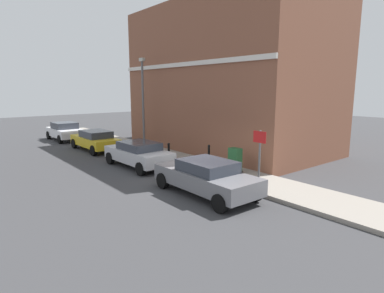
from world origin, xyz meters
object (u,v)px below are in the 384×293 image
(car_grey, at_px, (206,176))
(bollard_far_kerb, at_px, (169,152))
(bollard_near_cabinet, at_px, (209,154))
(street_sign, at_px, (259,151))
(car_silver, at_px, (138,153))
(lamppost, at_px, (143,100))
(car_yellow, at_px, (95,140))
(car_white, at_px, (65,131))
(utility_cabinet, at_px, (235,161))

(car_grey, height_order, bollard_far_kerb, car_grey)
(bollard_near_cabinet, xyz_separation_m, street_sign, (-1.24, -4.25, 0.96))
(car_silver, bearing_deg, bollard_far_kerb, -115.01)
(street_sign, xyz_separation_m, lamppost, (1.04, 10.31, 1.64))
(bollard_near_cabinet, relative_size, street_sign, 0.45)
(car_yellow, xyz_separation_m, street_sign, (1.43, -12.33, 0.96))
(car_white, bearing_deg, car_yellow, -178.69)
(car_grey, bearing_deg, car_silver, -1.85)
(street_sign, bearing_deg, bollard_far_kerb, 90.39)
(car_silver, xyz_separation_m, utility_cabinet, (2.63, -4.28, -0.03))
(car_white, distance_m, utility_cabinet, 15.79)
(car_grey, bearing_deg, lamppost, -16.26)
(car_white, distance_m, bollard_near_cabinet, 13.92)
(bollard_far_kerb, bearing_deg, car_grey, -108.93)
(car_yellow, height_order, street_sign, street_sign)
(car_white, relative_size, utility_cabinet, 3.41)
(car_grey, relative_size, car_white, 1.14)
(utility_cabinet, relative_size, lamppost, 0.20)
(car_yellow, xyz_separation_m, car_white, (-0.17, 5.54, 0.03))
(car_yellow, bearing_deg, bollard_far_kerb, -168.30)
(bollard_near_cabinet, distance_m, street_sign, 4.53)
(car_silver, relative_size, street_sign, 1.84)
(car_silver, relative_size, lamppost, 0.74)
(utility_cabinet, bearing_deg, bollard_far_kerb, 107.94)
(car_silver, relative_size, utility_cabinet, 3.67)
(car_silver, bearing_deg, street_sign, -168.89)
(car_silver, xyz_separation_m, street_sign, (1.49, -6.60, 0.95))
(utility_cabinet, bearing_deg, car_yellow, 104.42)
(car_yellow, xyz_separation_m, utility_cabinet, (2.57, -10.01, -0.02))
(bollard_far_kerb, height_order, lamppost, lamppost)
(car_white, xyz_separation_m, bollard_near_cabinet, (2.84, -13.63, -0.03))
(car_grey, bearing_deg, street_sign, -123.08)
(bollard_far_kerb, relative_size, street_sign, 0.45)
(car_grey, bearing_deg, bollard_far_kerb, -18.58)
(car_silver, bearing_deg, car_grey, 176.17)
(car_white, distance_m, lamppost, 8.41)
(car_grey, height_order, utility_cabinet, car_grey)
(car_grey, relative_size, street_sign, 1.94)
(car_silver, height_order, car_white, car_white)
(bollard_near_cabinet, bearing_deg, car_yellow, 108.29)
(car_yellow, distance_m, car_white, 5.54)
(bollard_far_kerb, distance_m, street_sign, 6.05)
(lamppost, bearing_deg, car_grey, -106.61)
(car_grey, relative_size, lamppost, 0.78)
(street_sign, bearing_deg, car_grey, 146.57)
(street_sign, relative_size, lamppost, 0.40)
(bollard_near_cabinet, bearing_deg, bollard_far_kerb, 126.56)
(utility_cabinet, height_order, street_sign, street_sign)
(lamppost, bearing_deg, bollard_far_kerb, -103.95)
(bollard_near_cabinet, xyz_separation_m, lamppost, (-0.20, 6.07, 2.60))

